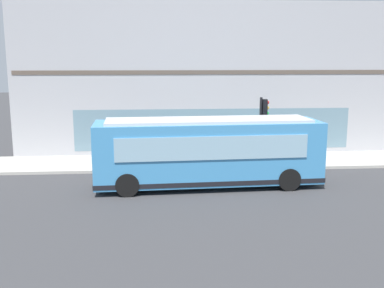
# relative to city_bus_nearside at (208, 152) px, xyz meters

# --- Properties ---
(ground) EXTENTS (120.00, 120.00, 0.00)m
(ground) POSITION_rel_city_bus_nearside_xyz_m (0.06, -1.07, -1.55)
(ground) COLOR #38383A
(sidewalk_curb) EXTENTS (3.75, 40.00, 0.15)m
(sidewalk_curb) POSITION_rel_city_bus_nearside_xyz_m (4.54, -1.07, -1.48)
(sidewalk_curb) COLOR #B2ADA3
(sidewalk_curb) RESTS_ON ground
(building_corner) EXTENTS (7.56, 23.18, 8.94)m
(building_corner) POSITION_rel_city_bus_nearside_xyz_m (10.17, -1.07, 2.91)
(building_corner) COLOR #A8A8AD
(building_corner) RESTS_ON ground
(city_bus_nearside) EXTENTS (3.02, 10.15, 3.07)m
(city_bus_nearside) POSITION_rel_city_bus_nearside_xyz_m (0.00, 0.00, 0.00)
(city_bus_nearside) COLOR #3F8CC6
(city_bus_nearside) RESTS_ON ground
(traffic_light_near_corner) EXTENTS (0.32, 0.49, 3.59)m
(traffic_light_near_corner) POSITION_rel_city_bus_nearside_xyz_m (3.12, -3.22, 1.10)
(traffic_light_near_corner) COLOR black
(traffic_light_near_corner) RESTS_ON sidewalk_curb
(fire_hydrant) EXTENTS (0.35, 0.35, 0.74)m
(fire_hydrant) POSITION_rel_city_bus_nearside_xyz_m (4.07, -0.57, -1.04)
(fire_hydrant) COLOR red
(fire_hydrant) RESTS_ON sidewalk_curb
(pedestrian_near_building_entrance) EXTENTS (0.32, 0.32, 1.83)m
(pedestrian_near_building_entrance) POSITION_rel_city_bus_nearside_xyz_m (4.19, 3.68, -0.34)
(pedestrian_near_building_entrance) COLOR #B23338
(pedestrian_near_building_entrance) RESTS_ON sidewalk_curb
(pedestrian_by_light_pole) EXTENTS (0.32, 0.32, 1.58)m
(pedestrian_by_light_pole) POSITION_rel_city_bus_nearside_xyz_m (4.07, 5.13, -0.50)
(pedestrian_by_light_pole) COLOR #8C3F8C
(pedestrian_by_light_pole) RESTS_ON sidewalk_curb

